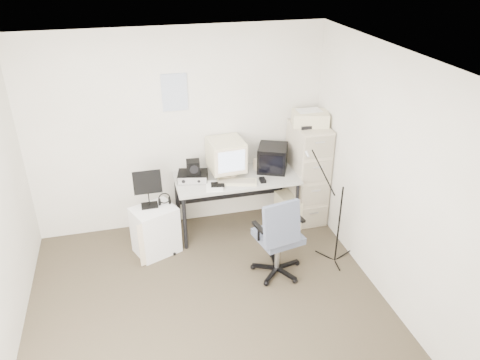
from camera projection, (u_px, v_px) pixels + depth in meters
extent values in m
cube|color=#3D3325|center=(211.00, 312.00, 4.71)|extent=(3.60, 3.60, 0.01)
cube|color=white|center=(201.00, 63.00, 3.55)|extent=(3.60, 3.60, 0.01)
cube|color=white|center=(179.00, 132.00, 5.67)|extent=(3.60, 0.02, 2.50)
cube|color=white|center=(389.00, 182.00, 4.52)|extent=(0.02, 3.60, 2.50)
cube|color=white|center=(175.00, 92.00, 5.43)|extent=(0.30, 0.02, 0.44)
cube|color=beige|center=(307.00, 173.00, 6.02)|extent=(0.40, 0.60, 1.30)
cube|color=beige|center=(310.00, 118.00, 5.71)|extent=(0.49, 0.39, 0.17)
cube|color=#B2B2B2|center=(236.00, 203.00, 5.92)|extent=(1.50, 0.70, 0.73)
cube|color=beige|center=(226.00, 158.00, 5.71)|extent=(0.44, 0.46, 0.45)
cube|color=black|center=(273.00, 158.00, 5.86)|extent=(0.47, 0.48, 0.32)
cube|color=beige|center=(258.00, 164.00, 5.91)|extent=(0.10, 0.10, 0.15)
cube|color=beige|center=(237.00, 182.00, 5.60)|extent=(0.50, 0.29, 0.03)
cube|color=black|center=(262.00, 180.00, 5.64)|extent=(0.07, 0.12, 0.03)
cube|color=black|center=(193.00, 176.00, 5.65)|extent=(0.40, 0.33, 0.10)
cube|color=black|center=(193.00, 167.00, 5.59)|extent=(0.17, 0.17, 0.16)
cube|color=white|center=(214.00, 186.00, 5.52)|extent=(0.24, 0.30, 0.02)
cube|color=beige|center=(288.00, 210.00, 6.07)|extent=(0.25, 0.45, 0.40)
cube|color=slate|center=(278.00, 235.00, 5.04)|extent=(0.68, 0.68, 1.00)
cube|color=white|center=(155.00, 230.00, 5.49)|extent=(0.59, 0.53, 0.59)
cube|color=black|center=(148.00, 188.00, 5.30)|extent=(0.33, 0.20, 0.46)
torus|color=black|center=(165.00, 200.00, 5.42)|extent=(0.19, 0.19, 0.03)
cylinder|color=black|center=(340.00, 214.00, 5.17)|extent=(0.02, 0.02, 1.27)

